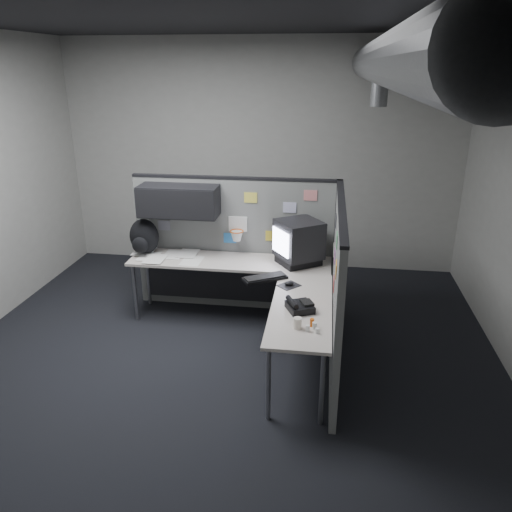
% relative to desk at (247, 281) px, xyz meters
% --- Properties ---
extents(room, '(5.62, 5.62, 3.22)m').
position_rel_desk_xyz_m(room, '(0.41, -0.70, 1.48)').
color(room, black).
rests_on(room, ground).
extents(partition_back, '(2.44, 0.42, 1.63)m').
position_rel_desk_xyz_m(partition_back, '(-0.40, 0.53, 0.38)').
color(partition_back, slate).
rests_on(partition_back, ground).
extents(partition_right, '(0.07, 2.23, 1.63)m').
position_rel_desk_xyz_m(partition_right, '(0.95, -0.49, 0.21)').
color(partition_right, slate).
rests_on(partition_right, ground).
extents(desk, '(2.31, 2.11, 0.73)m').
position_rel_desk_xyz_m(desk, '(0.00, 0.00, 0.00)').
color(desk, beige).
rests_on(desk, ground).
extents(monitor, '(0.61, 0.61, 0.50)m').
position_rel_desk_xyz_m(monitor, '(0.53, 0.29, 0.37)').
color(monitor, black).
rests_on(monitor, desk).
extents(keyboard, '(0.48, 0.38, 0.04)m').
position_rel_desk_xyz_m(keyboard, '(0.22, -0.21, 0.14)').
color(keyboard, black).
rests_on(keyboard, desk).
extents(mouse, '(0.26, 0.26, 0.04)m').
position_rel_desk_xyz_m(mouse, '(0.48, -0.33, 0.13)').
color(mouse, black).
rests_on(mouse, desk).
extents(phone, '(0.29, 0.30, 0.11)m').
position_rel_desk_xyz_m(phone, '(0.62, -0.86, 0.16)').
color(phone, black).
rests_on(phone, desk).
extents(bottles, '(0.12, 0.15, 0.07)m').
position_rel_desk_xyz_m(bottles, '(0.75, -1.19, 0.15)').
color(bottles, silver).
rests_on(bottles, desk).
extents(cup, '(0.08, 0.08, 0.10)m').
position_rel_desk_xyz_m(cup, '(0.62, -1.19, 0.17)').
color(cup, silver).
rests_on(cup, desk).
extents(papers, '(0.86, 0.56, 0.02)m').
position_rel_desk_xyz_m(papers, '(-1.00, 0.29, 0.13)').
color(papers, white).
rests_on(papers, desk).
extents(backpack, '(0.41, 0.41, 0.42)m').
position_rel_desk_xyz_m(backpack, '(-1.28, 0.34, 0.32)').
color(backpack, black).
rests_on(backpack, desk).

